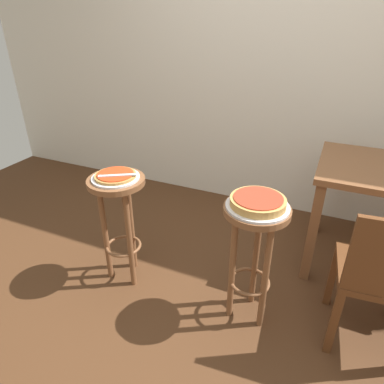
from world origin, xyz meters
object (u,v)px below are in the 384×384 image
stool_middle (254,241)px  serving_plate_middle (257,206)px  pizza_foreground (115,175)px  pizza_middle (258,201)px  stool_foreground (119,209)px  wooden_chair (383,277)px  serving_plate_foreground (116,178)px  pizza_server_knife (117,175)px

stool_middle → serving_plate_middle: size_ratio=2.28×
pizza_foreground → pizza_middle: pizza_middle is taller
stool_foreground → wooden_chair: size_ratio=0.87×
serving_plate_foreground → wooden_chair: 1.51m
serving_plate_middle → serving_plate_foreground: bearing=-179.3°
pizza_foreground → wooden_chair: 1.51m
serving_plate_foreground → pizza_foreground: 0.02m
serving_plate_foreground → pizza_foreground: pizza_foreground is taller
serving_plate_foreground → pizza_middle: pizza_middle is taller
stool_middle → pizza_server_knife: size_ratio=3.36×
pizza_middle → wooden_chair: (0.63, 0.05, -0.31)m
pizza_server_knife → serving_plate_foreground: bearing=115.3°
pizza_foreground → pizza_middle: 0.85m
serving_plate_foreground → stool_middle: 0.88m
stool_foreground → pizza_foreground: bearing=-153.4°
stool_foreground → wooden_chair: (1.48, 0.06, -0.06)m
stool_foreground → serving_plate_middle: size_ratio=2.28×
serving_plate_foreground → serving_plate_middle: bearing=0.7°
serving_plate_middle → wooden_chair: 0.69m
pizza_foreground → stool_middle: bearing=0.7°
wooden_chair → stool_middle: bearing=-175.4°
pizza_middle → wooden_chair: wooden_chair is taller
pizza_foreground → pizza_server_knife: pizza_server_knife is taller
pizza_foreground → pizza_server_knife: 0.04m
stool_foreground → wooden_chair: wooden_chair is taller
stool_middle → serving_plate_middle: serving_plate_middle is taller
stool_middle → pizza_middle: 0.24m
stool_foreground → wooden_chair: bearing=2.4°
serving_plate_foreground → stool_middle: serving_plate_foreground is taller
pizza_foreground → pizza_server_knife: (0.03, -0.02, 0.01)m
stool_middle → pizza_server_knife: (-0.82, -0.03, 0.25)m
stool_foreground → pizza_foreground: 0.23m
serving_plate_middle → wooden_chair: bearing=4.6°
stool_foreground → serving_plate_foreground: size_ratio=2.61×
wooden_chair → pizza_server_knife: (-1.45, -0.08, 0.31)m
serving_plate_foreground → pizza_foreground: size_ratio=1.16×
wooden_chair → pizza_foreground: bearing=-177.6°
stool_foreground → serving_plate_middle: bearing=0.7°
stool_middle → wooden_chair: 0.64m
pizza_foreground → stool_middle: size_ratio=0.33×
stool_foreground → pizza_foreground: (-0.00, -0.00, 0.23)m
wooden_chair → pizza_middle: bearing=-175.4°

